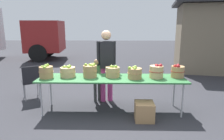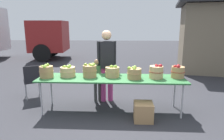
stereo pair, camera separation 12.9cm
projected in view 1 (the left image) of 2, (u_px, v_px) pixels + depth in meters
The scene contains 14 objects.
ground_plane at pixel (112, 110), 4.46m from camera, with size 40.00×40.00×0.00m, color #2D2D33.
market_table at pixel (112, 79), 4.30m from camera, with size 3.10×0.76×0.75m.
apple_basket_green_0 at pixel (46, 72), 4.25m from camera, with size 0.30×0.30×0.30m.
apple_basket_green_1 at pixel (68, 72), 4.34m from camera, with size 0.34×0.34×0.26m.
apple_basket_green_2 at pixel (90, 71), 4.31m from camera, with size 0.31×0.31×0.31m.
apple_basket_green_3 at pixel (113, 72), 4.34m from camera, with size 0.32×0.32×0.27m.
apple_basket_green_4 at pixel (135, 73), 4.21m from camera, with size 0.31×0.31×0.28m.
apple_basket_red_0 at pixel (157, 71), 4.25m from camera, with size 0.30×0.30×0.31m.
apple_basket_red_1 at pixel (178, 71), 4.30m from camera, with size 0.29×0.29×0.29m.
vendor_adult at pixel (106, 60), 4.81m from camera, with size 0.45×0.29×1.73m.
child_customer at pixel (97, 77), 4.88m from camera, with size 0.26×0.21×1.05m.
food_kiosk at pixel (216, 36), 8.22m from camera, with size 4.00×3.53×2.74m.
folding_chair at pixel (31, 80), 5.05m from camera, with size 0.55×0.55×0.86m.
produce_crate at pixel (144, 111), 3.98m from camera, with size 0.37×0.37×0.37m, color #A87F51.
Camera 1 is at (0.10, -4.15, 1.85)m, focal length 32.39 mm.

